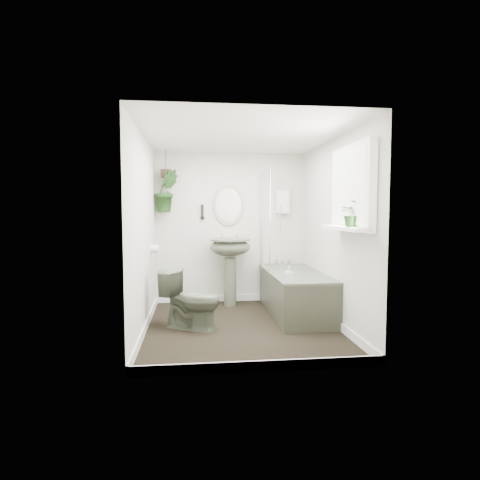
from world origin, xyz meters
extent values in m
cube|color=black|center=(0.00, 0.00, -0.01)|extent=(2.30, 2.80, 0.02)
cube|color=white|center=(0.00, 0.00, 2.31)|extent=(2.30, 2.80, 0.02)
cube|color=beige|center=(0.00, 1.41, 1.15)|extent=(2.30, 0.02, 2.30)
cube|color=beige|center=(0.00, -1.41, 1.15)|extent=(2.30, 0.02, 2.30)
cube|color=beige|center=(-1.16, 0.00, 1.15)|extent=(0.02, 2.80, 2.30)
cube|color=beige|center=(1.16, 0.00, 1.15)|extent=(0.02, 2.80, 2.30)
cube|color=white|center=(0.00, 0.00, 0.05)|extent=(2.30, 2.80, 0.10)
cube|color=white|center=(0.80, 1.34, 1.55)|extent=(0.20, 0.10, 0.35)
ellipsoid|color=#AEA789|center=(-0.04, 1.37, 1.50)|extent=(0.46, 0.03, 0.62)
cylinder|color=black|center=(-0.44, 1.36, 1.40)|extent=(0.04, 0.04, 0.22)
cylinder|color=white|center=(-1.10, 0.70, 0.90)|extent=(0.11, 0.11, 0.11)
cube|color=white|center=(1.09, -0.70, 1.65)|extent=(0.08, 1.00, 0.90)
cube|color=white|center=(1.02, -0.70, 1.23)|extent=(0.18, 1.00, 0.04)
cube|color=white|center=(1.04, -0.70, 1.65)|extent=(0.01, 0.86, 0.76)
imported|color=#49503F|center=(-0.60, -0.01, 0.36)|extent=(0.80, 0.66, 0.71)
imported|color=black|center=(1.03, -0.88, 1.38)|extent=(0.29, 0.27, 0.27)
imported|color=black|center=(-0.97, 1.25, 1.70)|extent=(0.41, 0.36, 0.63)
imported|color=black|center=(0.52, -0.29, 0.68)|extent=(0.11, 0.11, 0.19)
cylinder|color=#3D281F|center=(-0.97, 1.25, 1.96)|extent=(0.16, 0.16, 0.12)
camera|label=1|loc=(-0.56, -4.78, 1.41)|focal=30.00mm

